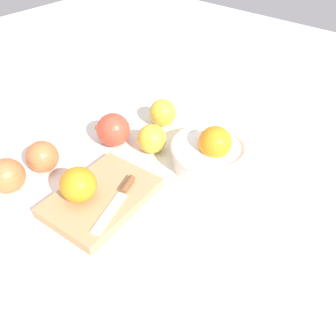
{
  "coord_description": "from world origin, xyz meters",
  "views": [
    {
      "loc": [
        0.38,
        0.48,
        0.52
      ],
      "look_at": [
        -0.04,
        0.12,
        0.04
      ],
      "focal_mm": 37.04,
      "sensor_mm": 36.0,
      "label": 1
    }
  ],
  "objects_px": {
    "apple_front_right": "(7,176)",
    "apple_front_left": "(113,130)",
    "apple_front_left_2": "(163,113)",
    "apple_mid_left": "(152,139)",
    "bowl": "(211,151)",
    "apple_front_right_2": "(42,157)",
    "orange_on_board": "(78,185)",
    "knife": "(120,196)",
    "cutting_board": "(102,198)"
  },
  "relations": [
    {
      "from": "knife",
      "to": "cutting_board",
      "type": "bearing_deg",
      "value": -65.41
    },
    {
      "from": "orange_on_board",
      "to": "knife",
      "type": "relative_size",
      "value": 0.47
    },
    {
      "from": "apple_front_left_2",
      "to": "apple_mid_left",
      "type": "bearing_deg",
      "value": 28.44
    },
    {
      "from": "apple_front_right_2",
      "to": "apple_front_left",
      "type": "relative_size",
      "value": 0.88
    },
    {
      "from": "apple_front_right_2",
      "to": "apple_mid_left",
      "type": "xyz_separation_m",
      "value": [
        -0.21,
        0.14,
        -0.0
      ]
    },
    {
      "from": "bowl",
      "to": "apple_front_right_2",
      "type": "relative_size",
      "value": 2.51
    },
    {
      "from": "knife",
      "to": "apple_front_right",
      "type": "xyz_separation_m",
      "value": [
        0.12,
        -0.21,
        0.01
      ]
    },
    {
      "from": "bowl",
      "to": "apple_front_right_2",
      "type": "height_order",
      "value": "bowl"
    },
    {
      "from": "bowl",
      "to": "orange_on_board",
      "type": "relative_size",
      "value": 2.53
    },
    {
      "from": "apple_front_right_2",
      "to": "apple_front_left_2",
      "type": "relative_size",
      "value": 1.0
    },
    {
      "from": "apple_front_right_2",
      "to": "apple_front_left_2",
      "type": "distance_m",
      "value": 0.32
    },
    {
      "from": "orange_on_board",
      "to": "apple_mid_left",
      "type": "relative_size",
      "value": 1.02
    },
    {
      "from": "bowl",
      "to": "apple_front_left_2",
      "type": "bearing_deg",
      "value": -105.97
    },
    {
      "from": "apple_front_right",
      "to": "bowl",
      "type": "bearing_deg",
      "value": 141.3
    },
    {
      "from": "cutting_board",
      "to": "bowl",
      "type": "bearing_deg",
      "value": 157.94
    },
    {
      "from": "apple_mid_left",
      "to": "apple_front_left_2",
      "type": "distance_m",
      "value": 0.12
    },
    {
      "from": "apple_front_left",
      "to": "apple_mid_left",
      "type": "height_order",
      "value": "apple_front_left"
    },
    {
      "from": "apple_front_right",
      "to": "apple_front_left_2",
      "type": "height_order",
      "value": "apple_front_right"
    },
    {
      "from": "bowl",
      "to": "apple_front_left",
      "type": "height_order",
      "value": "bowl"
    },
    {
      "from": "apple_front_left",
      "to": "apple_front_left_2",
      "type": "bearing_deg",
      "value": 166.44
    },
    {
      "from": "apple_front_left",
      "to": "apple_mid_left",
      "type": "bearing_deg",
      "value": 113.58
    },
    {
      "from": "apple_mid_left",
      "to": "apple_front_left_2",
      "type": "relative_size",
      "value": 0.98
    },
    {
      "from": "apple_front_right",
      "to": "apple_front_left",
      "type": "xyz_separation_m",
      "value": [
        -0.25,
        0.05,
        0.0
      ]
    },
    {
      "from": "bowl",
      "to": "apple_front_left",
      "type": "distance_m",
      "value": 0.24
    },
    {
      "from": "orange_on_board",
      "to": "apple_mid_left",
      "type": "distance_m",
      "value": 0.23
    },
    {
      "from": "bowl",
      "to": "apple_front_right_2",
      "type": "distance_m",
      "value": 0.38
    },
    {
      "from": "apple_mid_left",
      "to": "apple_front_left_2",
      "type": "height_order",
      "value": "apple_front_left_2"
    },
    {
      "from": "cutting_board",
      "to": "orange_on_board",
      "type": "height_order",
      "value": "orange_on_board"
    },
    {
      "from": "cutting_board",
      "to": "apple_front_left",
      "type": "bearing_deg",
      "value": -140.28
    },
    {
      "from": "apple_front_left",
      "to": "apple_front_left_2",
      "type": "distance_m",
      "value": 0.15
    },
    {
      "from": "apple_front_left",
      "to": "apple_front_left_2",
      "type": "xyz_separation_m",
      "value": [
        -0.14,
        0.03,
        -0.0
      ]
    },
    {
      "from": "orange_on_board",
      "to": "apple_mid_left",
      "type": "bearing_deg",
      "value": -175.68
    },
    {
      "from": "bowl",
      "to": "apple_front_right",
      "type": "height_order",
      "value": "bowl"
    },
    {
      "from": "bowl",
      "to": "apple_front_left",
      "type": "bearing_deg",
      "value": -68.77
    },
    {
      "from": "knife",
      "to": "apple_front_right",
      "type": "bearing_deg",
      "value": -61.2
    },
    {
      "from": "apple_front_right",
      "to": "apple_front_right_2",
      "type": "bearing_deg",
      "value": 179.86
    },
    {
      "from": "apple_front_left_2",
      "to": "apple_front_right",
      "type": "bearing_deg",
      "value": -11.76
    },
    {
      "from": "apple_mid_left",
      "to": "cutting_board",
      "type": "bearing_deg",
      "value": 11.03
    },
    {
      "from": "cutting_board",
      "to": "apple_mid_left",
      "type": "distance_m",
      "value": 0.2
    },
    {
      "from": "cutting_board",
      "to": "apple_front_right",
      "type": "bearing_deg",
      "value": -60.33
    },
    {
      "from": "orange_on_board",
      "to": "apple_front_left_2",
      "type": "bearing_deg",
      "value": -167.51
    },
    {
      "from": "apple_front_left",
      "to": "bowl",
      "type": "bearing_deg",
      "value": 111.23
    },
    {
      "from": "apple_front_right",
      "to": "apple_front_left_2",
      "type": "xyz_separation_m",
      "value": [
        -0.4,
        0.08,
        -0.0
      ]
    },
    {
      "from": "cutting_board",
      "to": "apple_front_left",
      "type": "xyz_separation_m",
      "value": [
        -0.15,
        -0.13,
        0.03
      ]
    },
    {
      "from": "orange_on_board",
      "to": "apple_front_right",
      "type": "distance_m",
      "value": 0.17
    },
    {
      "from": "apple_front_right",
      "to": "apple_front_left_2",
      "type": "bearing_deg",
      "value": 168.24
    },
    {
      "from": "bowl",
      "to": "apple_front_left_2",
      "type": "relative_size",
      "value": 2.52
    },
    {
      "from": "apple_front_left",
      "to": "apple_mid_left",
      "type": "relative_size",
      "value": 1.17
    },
    {
      "from": "bowl",
      "to": "apple_mid_left",
      "type": "height_order",
      "value": "bowl"
    },
    {
      "from": "cutting_board",
      "to": "knife",
      "type": "bearing_deg",
      "value": 114.59
    }
  ]
}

